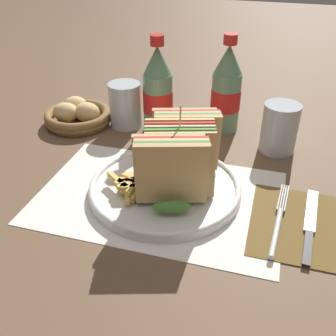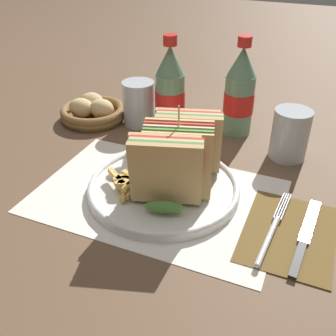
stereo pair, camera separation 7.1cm
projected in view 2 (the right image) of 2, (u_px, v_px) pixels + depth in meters
ground_plane at (175, 186)px, 0.74m from camera, size 4.00×4.00×0.00m
placemat at (157, 196)px, 0.71m from camera, size 0.43×0.28×0.00m
plate_main at (164, 187)px, 0.72m from camera, size 0.28×0.28×0.02m
club_sandwich at (178, 157)px, 0.68m from camera, size 0.14×0.21×0.16m
fries_pile at (132, 182)px, 0.69m from camera, size 0.11×0.09×0.02m
napkin at (289, 233)px, 0.62m from camera, size 0.14×0.19×0.00m
fork at (271, 233)px, 0.61m from camera, size 0.03×0.19×0.01m
knife at (305, 236)px, 0.61m from camera, size 0.03×0.19×0.00m
coke_bottle_near at (170, 92)px, 0.88m from camera, size 0.07×0.07×0.22m
coke_bottle_far at (239, 94)px, 0.87m from camera, size 0.07×0.07×0.22m
glass_near at (290, 134)px, 0.80m from camera, size 0.08×0.08×0.10m
glass_far at (139, 106)px, 0.94m from camera, size 0.08×0.08×0.10m
bread_basket at (93, 111)px, 0.97m from camera, size 0.16×0.16×0.06m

